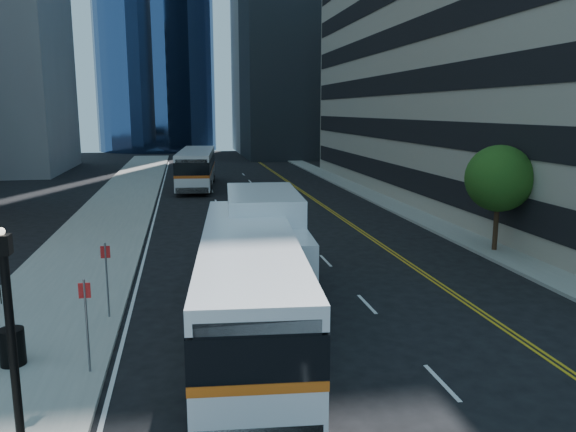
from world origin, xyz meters
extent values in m
plane|color=black|center=(0.00, 0.00, 0.00)|extent=(160.00, 160.00, 0.00)
cube|color=gray|center=(-10.50, 25.00, 0.07)|extent=(5.00, 90.00, 0.15)
cube|color=gray|center=(9.00, 25.00, 0.07)|extent=(2.00, 90.00, 0.15)
cylinder|color=#332114|center=(9.00, 8.00, 1.25)|extent=(0.24, 0.24, 2.20)
sphere|color=#173F12|center=(9.00, 8.00, 3.65)|extent=(3.20, 3.20, 3.20)
cylinder|color=black|center=(-9.00, -6.00, 2.25)|extent=(0.16, 0.16, 4.20)
cube|color=black|center=(-9.00, -6.00, 4.53)|extent=(0.28, 0.28, 0.36)
cube|color=white|center=(-4.00, -0.28, 0.94)|extent=(3.81, 12.76, 1.15)
cube|color=orange|center=(-4.00, -0.28, 1.62)|extent=(3.83, 12.78, 0.23)
cube|color=black|center=(-4.00, -0.28, 2.20)|extent=(3.83, 12.78, 0.94)
cube|color=white|center=(-4.00, -0.28, 2.99)|extent=(3.81, 12.76, 0.52)
cylinder|color=black|center=(-5.57, -3.93, 0.52)|extent=(0.40, 1.07, 1.05)
cylinder|color=black|center=(-3.09, -4.14, 0.52)|extent=(0.40, 1.07, 1.05)
cylinder|color=black|center=(-4.95, 3.17, 0.52)|extent=(0.40, 1.07, 1.05)
cylinder|color=black|center=(-2.47, 2.95, 0.52)|extent=(0.40, 1.07, 1.05)
cube|color=silver|center=(-4.68, 34.65, 0.97)|extent=(3.90, 13.09, 1.18)
cube|color=#C64F12|center=(-4.68, 34.65, 1.67)|extent=(3.92, 13.11, 0.24)
cube|color=black|center=(-4.68, 34.65, 2.26)|extent=(3.92, 13.11, 0.97)
cube|color=silver|center=(-4.68, 34.65, 3.06)|extent=(3.90, 13.09, 0.54)
cylinder|color=black|center=(-6.29, 30.91, 0.54)|extent=(0.41, 1.10, 1.07)
cylinder|color=black|center=(-3.74, 30.69, 0.54)|extent=(0.41, 1.10, 1.07)
cylinder|color=black|center=(-5.66, 38.19, 0.54)|extent=(0.41, 1.10, 1.07)
cylinder|color=black|center=(-3.11, 37.97, 0.54)|extent=(0.41, 1.10, 1.07)
cube|color=silver|center=(-3.10, 1.07, 1.63)|extent=(2.86, 2.65, 2.36)
cube|color=black|center=(-3.18, 0.01, 2.08)|extent=(2.49, 0.23, 1.24)
cube|color=silver|center=(-2.83, 4.99, 2.30)|extent=(3.07, 5.57, 2.92)
cube|color=black|center=(-2.91, 3.76, 0.62)|extent=(2.61, 7.54, 0.28)
cylinder|color=black|center=(-4.34, 0.93, 0.54)|extent=(0.39, 1.10, 1.08)
cylinder|color=black|center=(-1.89, 0.76, 0.54)|extent=(0.39, 1.10, 1.08)
cylinder|color=black|center=(-3.95, 6.54, 0.54)|extent=(0.39, 1.10, 1.08)
cylinder|color=black|center=(-1.50, 6.36, 0.54)|extent=(0.39, 1.10, 1.08)
cylinder|color=black|center=(-10.48, -1.20, 0.65)|extent=(0.78, 0.78, 0.99)
camera|label=1|loc=(-5.80, -16.37, 6.86)|focal=35.00mm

